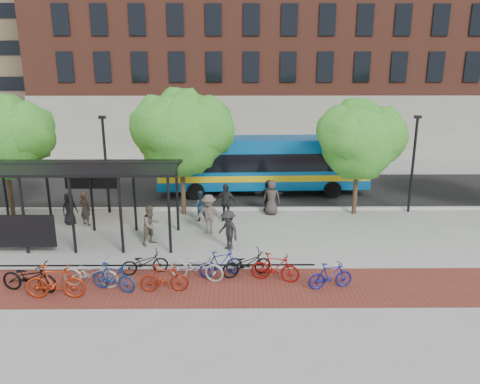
{
  "coord_description": "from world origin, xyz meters",
  "views": [
    {
      "loc": [
        -0.23,
        -20.17,
        7.84
      ],
      "look_at": [
        -0.05,
        1.87,
        1.6
      ],
      "focal_mm": 35.0,
      "sensor_mm": 36.0,
      "label": 1
    }
  ],
  "objects_px": {
    "bike_4": "(145,263)",
    "lamp_post_right": "(413,161)",
    "tree_a": "(4,134)",
    "bike_8": "(247,263)",
    "lamp_post_left": "(106,162)",
    "pedestrian_4": "(226,202)",
    "bike_3": "(113,277)",
    "pedestrian_6": "(272,197)",
    "pedestrian_5": "(269,195)",
    "bus_shelter": "(54,176)",
    "pedestrian_0": "(69,208)",
    "bike_5": "(164,278)",
    "pedestrian_1": "(85,209)",
    "bike_9": "(275,267)",
    "pedestrian_3": "(209,214)",
    "bike_1": "(55,282)",
    "bike_11": "(330,276)",
    "bike_7": "(221,263)",
    "pedestrian_2": "(200,206)",
    "bike_6": "(196,266)",
    "pedestrian_9": "(228,230)",
    "pedestrian_8": "(151,225)",
    "bike_0": "(29,277)",
    "bike_2": "(91,273)",
    "tree_c": "(360,137)",
    "bus": "(263,162)"
  },
  "relations": [
    {
      "from": "pedestrian_2",
      "to": "pedestrian_6",
      "type": "height_order",
      "value": "pedestrian_6"
    },
    {
      "from": "lamp_post_right",
      "to": "bike_1",
      "type": "relative_size",
      "value": 2.53
    },
    {
      "from": "pedestrian_0",
      "to": "pedestrian_6",
      "type": "xyz_separation_m",
      "value": [
        10.06,
        1.42,
        0.12
      ]
    },
    {
      "from": "pedestrian_5",
      "to": "pedestrian_9",
      "type": "height_order",
      "value": "pedestrian_9"
    },
    {
      "from": "pedestrian_8",
      "to": "bike_11",
      "type": "bearing_deg",
      "value": -79.07
    },
    {
      "from": "bike_8",
      "to": "pedestrian_1",
      "type": "bearing_deg",
      "value": 35.65
    },
    {
      "from": "bike_1",
      "to": "bike_4",
      "type": "bearing_deg",
      "value": -55.04
    },
    {
      "from": "pedestrian_1",
      "to": "pedestrian_4",
      "type": "xyz_separation_m",
      "value": [
        6.86,
        0.58,
        0.12
      ]
    },
    {
      "from": "bike_7",
      "to": "pedestrian_4",
      "type": "xyz_separation_m",
      "value": [
        0.05,
        6.29,
        0.46
      ]
    },
    {
      "from": "tree_a",
      "to": "pedestrian_8",
      "type": "xyz_separation_m",
      "value": [
        7.95,
        -4.25,
        -3.35
      ]
    },
    {
      "from": "bike_3",
      "to": "pedestrian_5",
      "type": "distance_m",
      "value": 10.87
    },
    {
      "from": "bike_8",
      "to": "pedestrian_1",
      "type": "xyz_separation_m",
      "value": [
        -7.78,
        5.73,
        0.34
      ]
    },
    {
      "from": "bike_4",
      "to": "pedestrian_3",
      "type": "distance_m",
      "value": 4.83
    },
    {
      "from": "lamp_post_left",
      "to": "pedestrian_1",
      "type": "relative_size",
      "value": 3.05
    },
    {
      "from": "bus_shelter",
      "to": "pedestrian_5",
      "type": "xyz_separation_m",
      "value": [
        9.65,
        4.28,
        -2.14
      ]
    },
    {
      "from": "bike_3",
      "to": "bike_7",
      "type": "height_order",
      "value": "bike_3"
    },
    {
      "from": "bike_3",
      "to": "pedestrian_5",
      "type": "xyz_separation_m",
      "value": [
        6.06,
        9.02,
        0.34
      ]
    },
    {
      "from": "bike_5",
      "to": "bike_3",
      "type": "bearing_deg",
      "value": 85.49
    },
    {
      "from": "pedestrian_6",
      "to": "pedestrian_9",
      "type": "distance_m",
      "value": 5.2
    },
    {
      "from": "bike_8",
      "to": "pedestrian_0",
      "type": "distance_m",
      "value": 10.42
    },
    {
      "from": "lamp_post_right",
      "to": "pedestrian_0",
      "type": "xyz_separation_m",
      "value": [
        -17.45,
        -1.8,
        -1.95
      ]
    },
    {
      "from": "lamp_post_left",
      "to": "pedestrian_4",
      "type": "relative_size",
      "value": 2.66
    },
    {
      "from": "bike_6",
      "to": "pedestrian_0",
      "type": "xyz_separation_m",
      "value": [
        -6.75,
        6.19,
        0.25
      ]
    },
    {
      "from": "tree_c",
      "to": "bike_7",
      "type": "xyz_separation_m",
      "value": [
        -6.9,
        -7.41,
        -3.55
      ]
    },
    {
      "from": "bus_shelter",
      "to": "pedestrian_0",
      "type": "bearing_deg",
      "value": 97.89
    },
    {
      "from": "pedestrian_0",
      "to": "bike_7",
      "type": "bearing_deg",
      "value": -85.91
    },
    {
      "from": "pedestrian_1",
      "to": "pedestrian_2",
      "type": "distance_m",
      "value": 5.59
    },
    {
      "from": "bike_5",
      "to": "bike_9",
      "type": "distance_m",
      "value": 4.02
    },
    {
      "from": "pedestrian_5",
      "to": "bike_7",
      "type": "bearing_deg",
      "value": 75.48
    },
    {
      "from": "tree_a",
      "to": "bike_8",
      "type": "bearing_deg",
      "value": -31.64
    },
    {
      "from": "bike_5",
      "to": "pedestrian_1",
      "type": "xyz_separation_m",
      "value": [
        -4.88,
        6.95,
        0.33
      ]
    },
    {
      "from": "bike_4",
      "to": "pedestrian_2",
      "type": "xyz_separation_m",
      "value": [
        1.63,
        6.13,
        0.32
      ]
    },
    {
      "from": "bus_shelter",
      "to": "lamp_post_right",
      "type": "distance_m",
      "value": 17.61
    },
    {
      "from": "bike_8",
      "to": "lamp_post_right",
      "type": "bearing_deg",
      "value": -67.03
    },
    {
      "from": "bike_2",
      "to": "bike_9",
      "type": "distance_m",
      "value": 6.62
    },
    {
      "from": "bike_1",
      "to": "bike_3",
      "type": "bearing_deg",
      "value": -74.0
    },
    {
      "from": "bus_shelter",
      "to": "bike_11",
      "type": "bearing_deg",
      "value": -22.4
    },
    {
      "from": "pedestrian_9",
      "to": "pedestrian_8",
      "type": "bearing_deg",
      "value": -141.03
    },
    {
      "from": "lamp_post_left",
      "to": "bike_9",
      "type": "bearing_deg",
      "value": -44.72
    },
    {
      "from": "bike_11",
      "to": "pedestrian_4",
      "type": "distance_m",
      "value": 8.3
    },
    {
      "from": "tree_a",
      "to": "bike_7",
      "type": "bearing_deg",
      "value": -33.76
    },
    {
      "from": "bike_9",
      "to": "pedestrian_3",
      "type": "height_order",
      "value": "pedestrian_3"
    },
    {
      "from": "pedestrian_0",
      "to": "pedestrian_9",
      "type": "height_order",
      "value": "pedestrian_9"
    },
    {
      "from": "bus",
      "to": "bike_0",
      "type": "relative_size",
      "value": 6.13
    },
    {
      "from": "pedestrian_6",
      "to": "pedestrian_9",
      "type": "height_order",
      "value": "pedestrian_6"
    },
    {
      "from": "bike_4",
      "to": "lamp_post_right",
      "type": "bearing_deg",
      "value": -74.21
    },
    {
      "from": "bike_6",
      "to": "bike_7",
      "type": "height_order",
      "value": "bike_6"
    },
    {
      "from": "bike_0",
      "to": "pedestrian_8",
      "type": "relative_size",
      "value": 1.15
    },
    {
      "from": "bike_9",
      "to": "bike_2",
      "type": "bearing_deg",
      "value": 109.41
    },
    {
      "from": "bike_3",
      "to": "pedestrian_6",
      "type": "height_order",
      "value": "pedestrian_6"
    }
  ]
}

